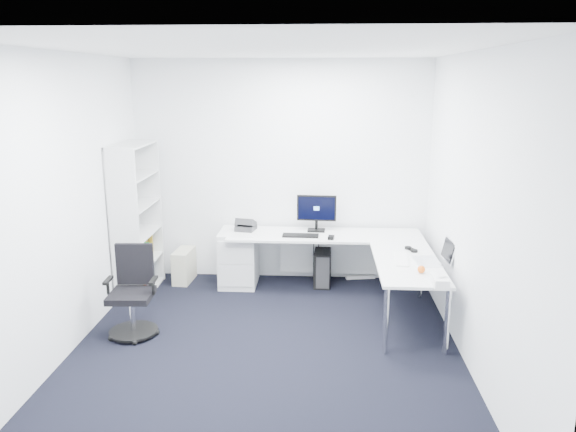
# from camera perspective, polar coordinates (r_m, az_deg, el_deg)

# --- Properties ---
(ground) EXTENTS (4.20, 4.20, 0.00)m
(ground) POSITION_cam_1_polar(r_m,az_deg,el_deg) (5.33, -2.34, -13.76)
(ground) COLOR black
(ceiling) EXTENTS (4.20, 4.20, 0.00)m
(ceiling) POSITION_cam_1_polar(r_m,az_deg,el_deg) (4.73, -2.67, 16.62)
(ceiling) COLOR white
(wall_back) EXTENTS (3.60, 0.02, 2.70)m
(wall_back) POSITION_cam_1_polar(r_m,az_deg,el_deg) (6.91, -0.73, 4.52)
(wall_back) COLOR white
(wall_back) RESTS_ON ground
(wall_front) EXTENTS (3.60, 0.02, 2.70)m
(wall_front) POSITION_cam_1_polar(r_m,az_deg,el_deg) (2.87, -6.77, -9.21)
(wall_front) COLOR white
(wall_front) RESTS_ON ground
(wall_left) EXTENTS (0.02, 4.20, 2.70)m
(wall_left) POSITION_cam_1_polar(r_m,az_deg,el_deg) (5.34, -22.07, 0.73)
(wall_left) COLOR white
(wall_left) RESTS_ON ground
(wall_right) EXTENTS (0.02, 4.20, 2.70)m
(wall_right) POSITION_cam_1_polar(r_m,az_deg,el_deg) (5.01, 18.47, 0.20)
(wall_right) COLOR white
(wall_right) RESTS_ON ground
(l_desk) EXTENTS (2.29, 1.28, 0.67)m
(l_desk) POSITION_cam_1_polar(r_m,az_deg,el_deg) (6.46, 3.74, -5.47)
(l_desk) COLOR silver
(l_desk) RESTS_ON ground
(drawer_pedestal) EXTENTS (0.44, 0.55, 0.68)m
(drawer_pedestal) POSITION_cam_1_polar(r_m,az_deg,el_deg) (6.89, -5.02, -4.23)
(drawer_pedestal) COLOR silver
(drawer_pedestal) RESTS_ON ground
(bookshelf) EXTENTS (0.34, 0.88, 1.76)m
(bookshelf) POSITION_cam_1_polar(r_m,az_deg,el_deg) (6.69, -15.14, -0.37)
(bookshelf) COLOR silver
(bookshelf) RESTS_ON ground
(task_chair) EXTENTS (0.52, 0.52, 0.88)m
(task_chair) POSITION_cam_1_polar(r_m,az_deg,el_deg) (5.70, -15.66, -7.54)
(task_chair) COLOR black
(task_chair) RESTS_ON ground
(black_pc_tower) EXTENTS (0.22, 0.45, 0.43)m
(black_pc_tower) POSITION_cam_1_polar(r_m,az_deg,el_deg) (6.92, 3.53, -5.19)
(black_pc_tower) COLOR black
(black_pc_tower) RESTS_ON ground
(beige_pc_tower) EXTENTS (0.22, 0.44, 0.40)m
(beige_pc_tower) POSITION_cam_1_polar(r_m,az_deg,el_deg) (7.12, -10.51, -4.98)
(beige_pc_tower) COLOR beige
(beige_pc_tower) RESTS_ON ground
(power_strip) EXTENTS (0.38, 0.13, 0.04)m
(power_strip) POSITION_cam_1_polar(r_m,az_deg,el_deg) (7.20, 7.36, -6.15)
(power_strip) COLOR white
(power_strip) RESTS_ON ground
(monitor) EXTENTS (0.48, 0.18, 0.45)m
(monitor) POSITION_cam_1_polar(r_m,az_deg,el_deg) (6.74, 2.91, 0.33)
(monitor) COLOR black
(monitor) RESTS_ON l_desk
(black_keyboard) EXTENTS (0.42, 0.16, 0.02)m
(black_keyboard) POSITION_cam_1_polar(r_m,az_deg,el_deg) (6.56, 1.28, -1.99)
(black_keyboard) COLOR black
(black_keyboard) RESTS_ON l_desk
(mouse) EXTENTS (0.08, 0.12, 0.04)m
(mouse) POSITION_cam_1_polar(r_m,az_deg,el_deg) (6.47, 4.40, -2.19)
(mouse) COLOR black
(mouse) RESTS_ON l_desk
(desk_phone) EXTENTS (0.26, 0.26, 0.15)m
(desk_phone) POSITION_cam_1_polar(r_m,az_deg,el_deg) (6.81, -4.31, -0.85)
(desk_phone) COLOR #2B2C2E
(desk_phone) RESTS_ON l_desk
(laptop) EXTENTS (0.37, 0.36, 0.25)m
(laptop) POSITION_cam_1_polar(r_m,az_deg,el_deg) (5.78, 14.00, -3.44)
(laptop) COLOR white
(laptop) RESTS_ON l_desk
(white_keyboard) EXTENTS (0.17, 0.46, 0.02)m
(white_keyboard) POSITION_cam_1_polar(r_m,az_deg,el_deg) (5.84, 11.43, -4.31)
(white_keyboard) COLOR white
(white_keyboard) RESTS_ON l_desk
(headphones) EXTENTS (0.17, 0.20, 0.05)m
(headphones) POSITION_cam_1_polar(r_m,az_deg,el_deg) (6.17, 12.41, -3.24)
(headphones) COLOR black
(headphones) RESTS_ON l_desk
(orange_fruit) EXTENTS (0.07, 0.07, 0.07)m
(orange_fruit) POSITION_cam_1_polar(r_m,az_deg,el_deg) (5.49, 13.39, -5.30)
(orange_fruit) COLOR orange
(orange_fruit) RESTS_ON l_desk
(tissue_box) EXTENTS (0.13, 0.24, 0.08)m
(tissue_box) POSITION_cam_1_polar(r_m,az_deg,el_deg) (5.20, 15.15, -6.40)
(tissue_box) COLOR white
(tissue_box) RESTS_ON l_desk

